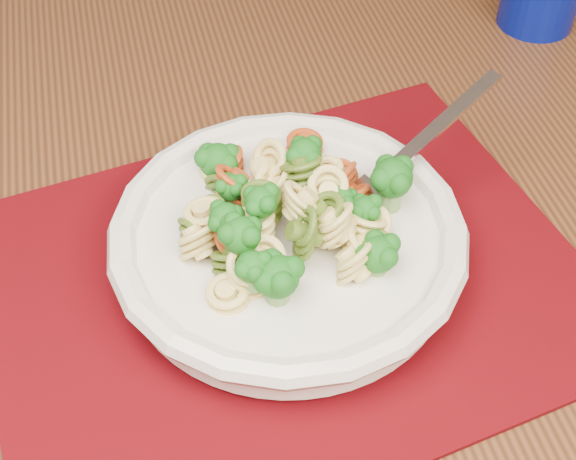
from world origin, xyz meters
TOP-DOWN VIEW (x-y plane):
  - dining_table at (0.19, 0.63)m, footprint 1.59×1.32m
  - placemat at (0.10, 0.58)m, footprint 0.47×0.40m
  - pasta_bowl at (0.11, 0.58)m, footprint 0.25×0.25m
  - pasta_broccoli_heap at (0.11, 0.58)m, footprint 0.21×0.21m
  - fork at (0.17, 0.58)m, footprint 0.18×0.03m

SIDE VIEW (x-z plane):
  - dining_table at x=0.19m, z-range 0.26..0.97m
  - placemat at x=0.10m, z-range 0.71..0.71m
  - pasta_bowl at x=0.11m, z-range 0.72..0.76m
  - fork at x=0.17m, z-range 0.72..0.80m
  - pasta_broccoli_heap at x=0.11m, z-range 0.73..0.79m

